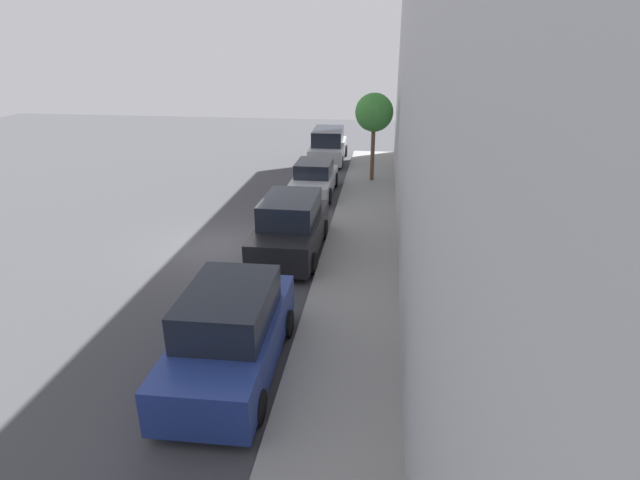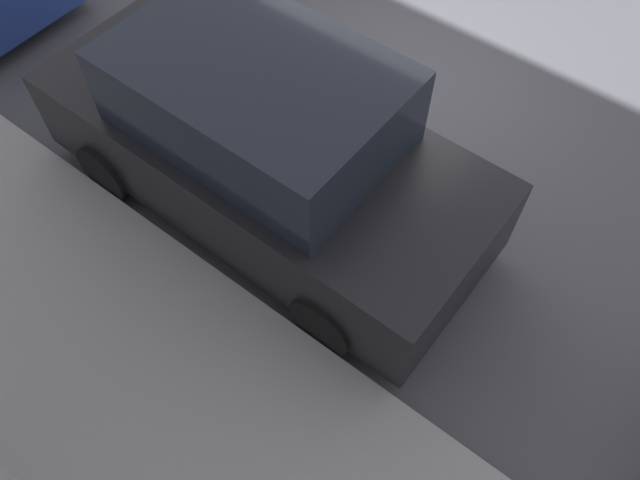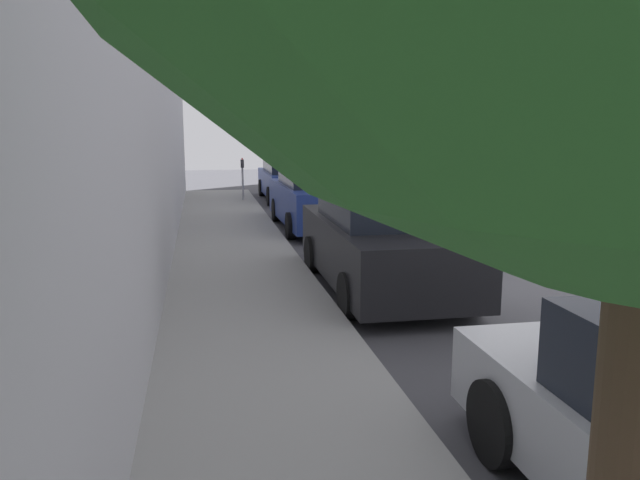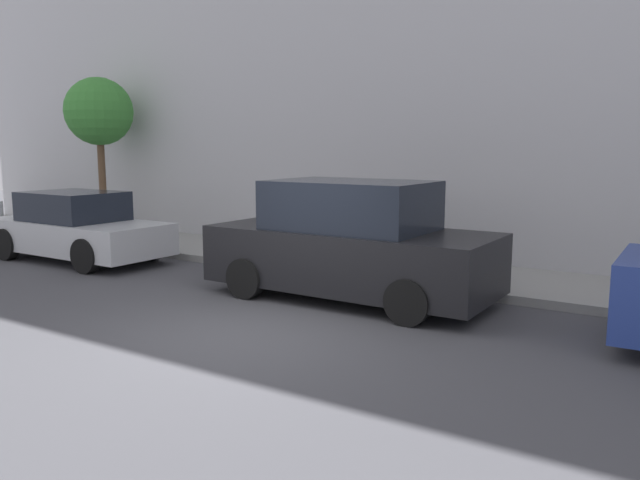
{
  "view_description": "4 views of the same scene",
  "coord_description": "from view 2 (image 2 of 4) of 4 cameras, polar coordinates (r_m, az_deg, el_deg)",
  "views": [
    {
      "loc": [
        5.41,
        -15.49,
        6.77
      ],
      "look_at": [
        3.58,
        -1.36,
        1.0
      ],
      "focal_mm": 28.0,
      "sensor_mm": 36.0,
      "label": 1
    },
    {
      "loc": [
        5.41,
        2.82,
        5.58
      ],
      "look_at": [
        3.02,
        0.98,
        1.0
      ],
      "focal_mm": 35.0,
      "sensor_mm": 36.0,
      "label": 2
    },
    {
      "loc": [
        5.41,
        9.72,
        2.75
      ],
      "look_at": [
        3.62,
        0.37,
        1.0
      ],
      "focal_mm": 35.0,
      "sensor_mm": 36.0,
      "label": 3
    },
    {
      "loc": [
        -6.43,
        -5.3,
        2.54
      ],
      "look_at": [
        2.16,
        0.22,
        1.0
      ],
      "focal_mm": 35.0,
      "sensor_mm": 36.0,
      "label": 4
    }
  ],
  "objects": [
    {
      "name": "ground_plane",
      "position": [
        8.27,
        7.67,
        13.64
      ],
      "size": [
        60.0,
        60.0,
        0.0
      ],
      "primitive_type": "plane",
      "color": "#424247"
    },
    {
      "name": "sidewalk",
      "position": [
        6.22,
        -17.44,
        -10.68
      ],
      "size": [
        2.51,
        32.0,
        0.15
      ],
      "color": "gray",
      "rests_on": "ground_plane"
    },
    {
      "name": "parked_suv_third",
      "position": [
        6.29,
        -5.28,
        8.64
      ],
      "size": [
        2.08,
        4.81,
        1.98
      ],
      "color": "black",
      "rests_on": "ground_plane"
    }
  ]
}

